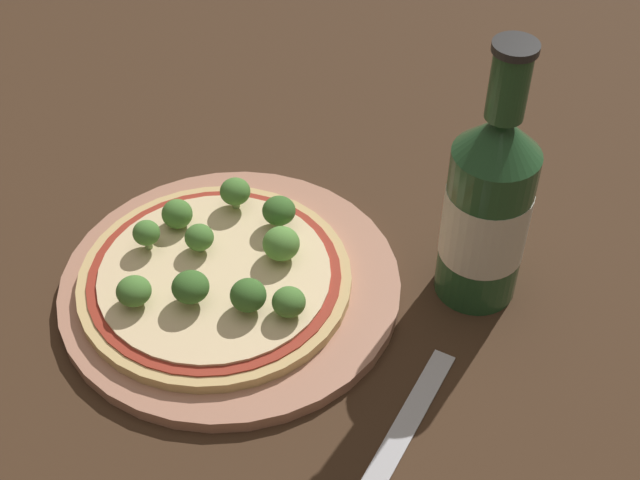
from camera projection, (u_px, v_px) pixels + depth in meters
The scene contains 15 objects.
ground_plane at pixel (261, 282), 0.79m from camera, with size 3.00×3.00×0.00m, color #3D2819.
plate at pixel (231, 285), 0.78m from camera, with size 0.30×0.30×0.01m.
pizza at pixel (215, 278), 0.76m from camera, with size 0.24×0.24×0.01m.
broccoli_floret_0 at pixel (279, 211), 0.79m from camera, with size 0.03×0.03×0.03m.
broccoli_floret_1 at pixel (199, 238), 0.77m from camera, with size 0.03×0.03×0.03m.
broccoli_floret_2 at pixel (177, 214), 0.79m from camera, with size 0.03×0.03×0.03m.
broccoli_floret_3 at pixel (235, 192), 0.81m from camera, with size 0.03×0.03×0.03m.
broccoli_floret_4 at pixel (281, 244), 0.76m from camera, with size 0.03×0.03×0.03m.
broccoli_floret_5 at pixel (248, 295), 0.72m from camera, with size 0.03×0.03×0.03m.
broccoli_floret_6 at pixel (134, 291), 0.72m from camera, with size 0.03×0.03×0.03m.
broccoli_floret_7 at pixel (146, 233), 0.77m from camera, with size 0.02×0.02×0.03m.
broccoli_floret_8 at pixel (191, 287), 0.72m from camera, with size 0.03×0.03×0.03m.
broccoli_floret_9 at pixel (289, 302), 0.72m from camera, with size 0.03×0.03×0.03m.
beer_bottle at pixel (488, 207), 0.72m from camera, with size 0.07×0.07×0.25m.
fork at pixel (403, 430), 0.67m from camera, with size 0.04×0.17×0.00m.
Camera 1 is at (0.36, -0.41, 0.57)m, focal length 50.00 mm.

